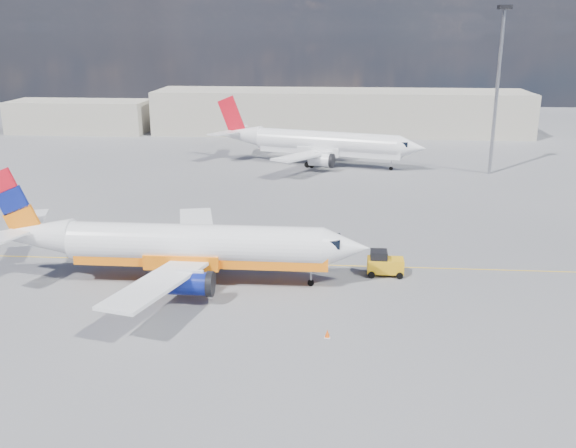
# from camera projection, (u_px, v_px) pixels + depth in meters

# --- Properties ---
(ground) EXTENTS (240.00, 240.00, 0.00)m
(ground) POSITION_uv_depth(u_px,v_px,m) (276.00, 277.00, 52.26)
(ground) COLOR #57575C
(ground) RESTS_ON ground
(taxi_line) EXTENTS (70.00, 0.15, 0.01)m
(taxi_line) POSITION_uv_depth(u_px,v_px,m) (279.00, 264.00, 55.12)
(taxi_line) COLOR yellow
(taxi_line) RESTS_ON ground
(terminal_main) EXTENTS (70.00, 14.00, 8.00)m
(terminal_main) POSITION_uv_depth(u_px,v_px,m) (340.00, 112.00, 122.15)
(terminal_main) COLOR #BEB7A4
(terminal_main) RESTS_ON ground
(terminal_annex) EXTENTS (26.00, 10.00, 6.00)m
(terminal_annex) POSITION_uv_depth(u_px,v_px,m) (80.00, 116.00, 123.37)
(terminal_annex) COLOR #BEB7A4
(terminal_annex) RESTS_ON ground
(main_jet) EXTENTS (30.19, 23.92, 9.16)m
(main_jet) POSITION_uv_depth(u_px,v_px,m) (184.00, 246.00, 50.32)
(main_jet) COLOR white
(main_jet) RESTS_ON ground
(second_jet) EXTENTS (31.85, 24.29, 9.63)m
(second_jet) POSITION_uv_depth(u_px,v_px,m) (321.00, 143.00, 93.52)
(second_jet) COLOR white
(second_jet) RESTS_ON ground
(gse_tug) EXTENTS (2.96, 1.84, 2.09)m
(gse_tug) POSITION_uv_depth(u_px,v_px,m) (384.00, 264.00, 52.36)
(gse_tug) COLOR black
(gse_tug) RESTS_ON ground
(traffic_cone) EXTENTS (0.40, 0.40, 0.56)m
(traffic_cone) POSITION_uv_depth(u_px,v_px,m) (327.00, 334.00, 41.97)
(traffic_cone) COLOR white
(traffic_cone) RESTS_ON ground
(floodlight_mast) EXTENTS (1.62, 1.62, 22.20)m
(floodlight_mast) POSITION_uv_depth(u_px,v_px,m) (498.00, 76.00, 85.09)
(floodlight_mast) COLOR #95959D
(floodlight_mast) RESTS_ON ground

